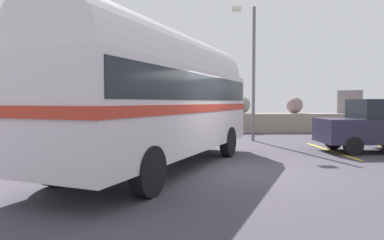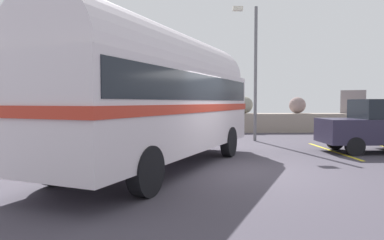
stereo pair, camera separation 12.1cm
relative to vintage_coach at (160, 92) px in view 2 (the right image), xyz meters
The scene contains 5 objects.
ground 2.88m from the vintage_coach, 12.04° to the right, with size 32.00×26.00×0.02m.
breakwater 11.65m from the vintage_coach, 79.78° to the left, with size 31.36×2.22×2.49m.
vintage_coach is the anchor object (origin of this frame).
parked_car_nearest 8.12m from the vintage_coach, 19.49° to the left, with size 4.12×1.77×1.86m.
lamp_post 7.52m from the vintage_coach, 59.53° to the left, with size 1.11×0.24×6.03m.
Camera 2 is at (-1.38, -8.83, 1.78)m, focal length 32.56 mm.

